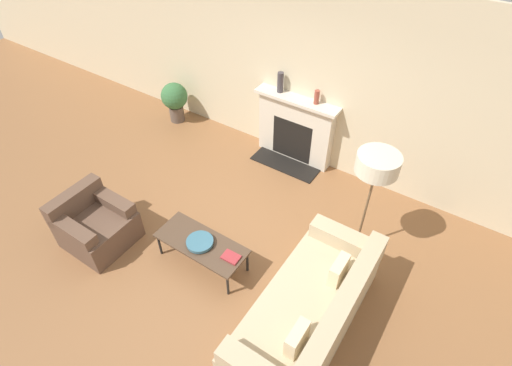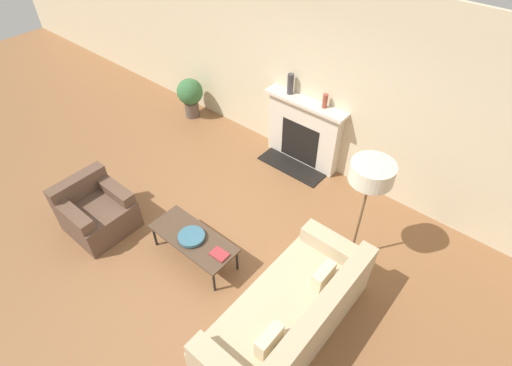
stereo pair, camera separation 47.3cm
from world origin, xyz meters
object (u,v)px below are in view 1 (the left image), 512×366
at_px(couch, 309,311).
at_px(bowl, 200,242).
at_px(mantel_vase_center_left, 317,97).
at_px(floor_lamp, 376,171).
at_px(armchair_near, 95,225).
at_px(book, 231,257).
at_px(mantel_vase_left, 280,82).
at_px(fireplace, 295,130).
at_px(coffee_table, 201,244).
at_px(potted_plant, 175,99).

xyz_separation_m(couch, bowl, (-1.55, 0.02, 0.12)).
bearing_deg(mantel_vase_center_left, floor_lamp, -42.04).
height_order(armchair_near, book, armchair_near).
bearing_deg(couch, book, -93.06).
distance_m(bowl, mantel_vase_left, 2.78).
bearing_deg(bowl, book, 5.32).
relative_size(armchair_near, floor_lamp, 0.53).
relative_size(armchair_near, bowl, 2.46).
bearing_deg(armchair_near, couch, -81.45).
bearing_deg(book, bowl, -176.69).
distance_m(fireplace, coffee_table, 2.57).
bearing_deg(mantel_vase_center_left, bowl, -94.14).
relative_size(coffee_table, mantel_vase_left, 3.66).
relative_size(coffee_table, potted_plant, 1.56).
relative_size(armchair_near, mantel_vase_center_left, 3.87).
relative_size(mantel_vase_left, potted_plant, 0.43).
xyz_separation_m(floor_lamp, mantel_vase_left, (-2.00, 1.23, -0.05)).
height_order(bowl, floor_lamp, floor_lamp).
relative_size(floor_lamp, mantel_vase_center_left, 7.28).
height_order(bowl, book, bowl).
relative_size(bowl, floor_lamp, 0.22).
distance_m(fireplace, couch, 3.10).
height_order(couch, floor_lamp, floor_lamp).
distance_m(coffee_table, potted_plant, 3.42).
bearing_deg(book, potted_plant, 140.23).
bearing_deg(bowl, fireplace, 92.69).
height_order(armchair_near, mantel_vase_left, mantel_vase_left).
xyz_separation_m(armchair_near, bowl, (1.43, 0.46, 0.14)).
bearing_deg(mantel_vase_center_left, armchair_near, -117.84).
bearing_deg(armchair_near, floor_lamp, -58.54).
xyz_separation_m(bowl, book, (0.44, 0.04, -0.02)).
xyz_separation_m(mantel_vase_left, mantel_vase_center_left, (0.63, 0.00, -0.05)).
bearing_deg(book, armchair_near, -166.90).
height_order(armchair_near, potted_plant, potted_plant).
height_order(mantel_vase_left, mantel_vase_center_left, mantel_vase_left).
bearing_deg(floor_lamp, bowl, -138.80).
height_order(coffee_table, bowl, bowl).
xyz_separation_m(fireplace, potted_plant, (-2.40, -0.25, -0.09)).
distance_m(fireplace, armchair_near, 3.33).
bearing_deg(coffee_table, mantel_vase_center_left, 85.77).
bearing_deg(potted_plant, book, -37.75).
distance_m(fireplace, bowl, 2.59).
bearing_deg(floor_lamp, book, -130.10).
height_order(bowl, potted_plant, potted_plant).
height_order(fireplace, mantel_vase_center_left, mantel_vase_center_left).
xyz_separation_m(bowl, mantel_vase_left, (-0.44, 2.60, 0.87)).
bearing_deg(book, floor_lamp, 47.88).
height_order(armchair_near, mantel_vase_center_left, mantel_vase_center_left).
distance_m(book, potted_plant, 3.75).
distance_m(couch, potted_plant, 4.70).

